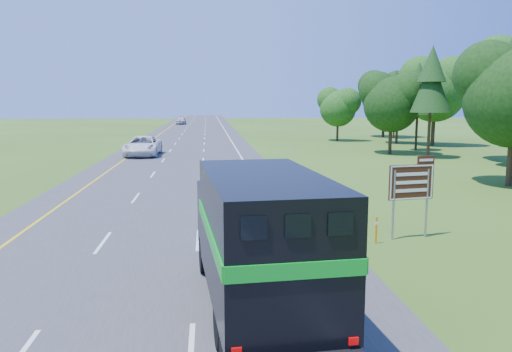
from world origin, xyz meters
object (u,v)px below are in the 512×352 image
object	(u,v)px
white_suv	(143,146)
exit_sign	(412,185)
horse_truck	(259,238)
far_car	(181,121)

from	to	relation	value
white_suv	exit_sign	size ratio (longest dim) A/B	2.10
white_suv	exit_sign	distance (m)	34.89
horse_truck	white_suv	xyz separation A→B (m)	(-7.69, 38.37, -1.02)
horse_truck	far_car	distance (m)	105.40
far_car	exit_sign	size ratio (longest dim) A/B	1.55
exit_sign	far_car	bearing A→B (deg)	88.97
white_suv	far_car	world-z (taller)	white_suv
white_suv	far_car	size ratio (longest dim) A/B	1.36
horse_truck	far_car	size ratio (longest dim) A/B	1.67
horse_truck	far_car	bearing A→B (deg)	89.37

